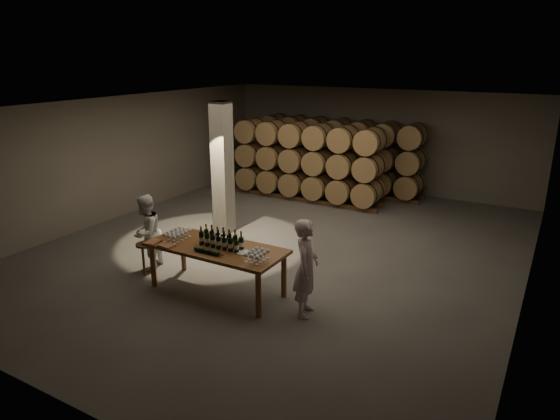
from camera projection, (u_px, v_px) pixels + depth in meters
The scene contains 15 objects.
room at pixel (223, 169), 11.95m from camera, with size 12.00×12.00×12.00m.
tasting_table at pixel (216, 252), 9.11m from camera, with size 2.60×1.10×0.90m.
barrel_stack_back at pixel (338, 154), 15.80m from camera, with size 5.48×0.95×2.31m.
barrel_stack_front at pixel (307, 161), 14.83m from camera, with size 4.70×0.95×2.31m.
bottle_cluster at pixel (221, 241), 9.00m from camera, with size 0.87×0.24×0.36m.
lying_bottles at pixel (207, 251), 8.74m from camera, with size 0.61×0.08×0.08m.
glass_cluster_left at pixel (177, 233), 9.40m from camera, with size 0.30×0.52×0.17m.
glass_cluster_right at pixel (257, 253), 8.45m from camera, with size 0.30×0.41×0.16m.
plate at pixel (243, 252), 8.78m from camera, with size 0.25×0.25×0.01m, color white.
notebook_near at pixel (167, 245), 9.08m from camera, with size 0.28×0.22×0.03m, color #9C5F38.
notebook_corner at pixel (153, 242), 9.25m from camera, with size 0.22×0.28×0.02m, color #9C5F38.
pen at pixel (170, 246), 9.07m from camera, with size 0.01×0.01×0.16m, color black.
stool at pixel (146, 249), 9.97m from camera, with size 0.38×0.38×0.63m.
person_man at pixel (306, 268), 8.29m from camera, with size 0.62×0.41×1.70m, color beige.
person_woman at pixel (146, 232), 10.10m from camera, with size 0.76×0.59×1.57m, color white.
Camera 1 is at (5.23, -9.24, 4.27)m, focal length 32.00 mm.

